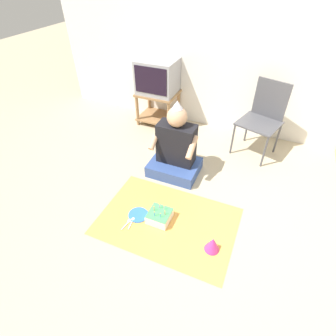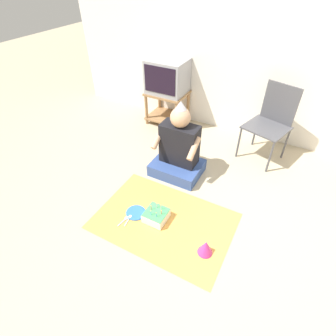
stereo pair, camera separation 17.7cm
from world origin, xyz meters
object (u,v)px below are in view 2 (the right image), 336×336
folding_chair (272,119)px  birthday_cake (156,215)px  party_hat_blue (206,247)px  person_seated (179,150)px  paper_plate (136,213)px  tv (167,76)px

folding_chair → birthday_cake: 1.77m
folding_chair → party_hat_blue: size_ratio=6.09×
person_seated → paper_plate: person_seated is taller
person_seated → party_hat_blue: bearing=-51.4°
folding_chair → birthday_cake: size_ratio=4.26×
party_hat_blue → tv: bearing=126.4°
birthday_cake → paper_plate: 0.22m
party_hat_blue → birthday_cake: bearing=167.8°
person_seated → paper_plate: bearing=-95.5°
birthday_cake → tv: bearing=115.0°
folding_chair → paper_plate: (-0.88, -1.61, -0.50)m
tv → party_hat_blue: size_ratio=3.53×
tv → birthday_cake: (0.81, -1.73, -0.65)m
tv → folding_chair: bearing=-6.2°
person_seated → paper_plate: (-0.08, -0.79, -0.29)m
folding_chair → party_hat_blue: bearing=-93.7°
tv → birthday_cake: bearing=-65.0°
folding_chair → person_seated: bearing=-134.5°
tv → folding_chair: 1.50m
birthday_cake → paper_plate: (-0.22, -0.03, -0.05)m
birthday_cake → folding_chair: bearing=67.0°
tv → party_hat_blue: bearing=-53.6°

